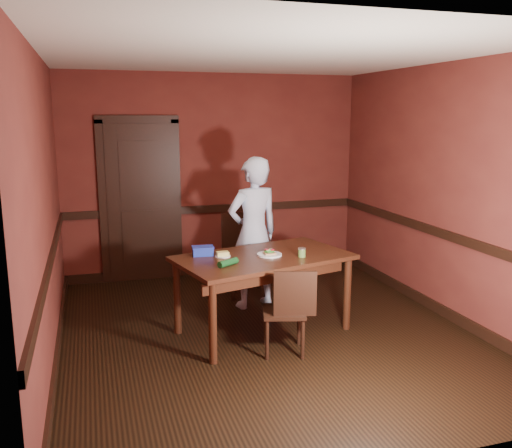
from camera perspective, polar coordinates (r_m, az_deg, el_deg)
floor at (r=5.58m, az=1.08°, el=-11.33°), size 4.00×4.50×0.01m
ceiling at (r=5.17m, az=1.20°, el=17.45°), size 4.00×4.50×0.01m
wall_back at (r=7.36m, az=-4.37°, el=5.10°), size 4.00×0.02×2.70m
wall_front at (r=3.19m, az=13.89°, el=-3.56°), size 4.00×0.02×2.70m
wall_left at (r=4.97m, az=-21.36°, el=1.28°), size 0.02×4.50×2.70m
wall_right at (r=6.13m, az=19.22°, el=3.22°), size 0.02×4.50×2.70m
dado_back at (r=7.41m, az=-4.29°, el=1.63°), size 4.00×0.03×0.10m
dado_left at (r=5.06m, az=-20.82°, el=-3.73°), size 0.03×4.50×0.10m
dado_right at (r=6.20m, az=18.84°, el=-0.90°), size 0.03×4.50×0.10m
baseboard_back at (r=7.60m, az=-4.20°, el=-4.63°), size 4.00×0.03×0.12m
baseboard_left at (r=5.33m, az=-20.17°, el=-12.49°), size 0.03×4.50×0.12m
baseboard_right at (r=6.42m, az=18.35°, el=-8.25°), size 0.03×4.50×0.12m
door at (r=7.21m, az=-12.06°, el=2.67°), size 1.05×0.07×2.20m
dining_table at (r=5.48m, az=0.75°, el=-7.35°), size 1.86×1.33×0.79m
chair_far at (r=6.56m, az=-1.05°, el=-3.28°), size 0.50×0.50×0.99m
chair_near at (r=5.01m, az=2.93°, el=-9.02°), size 0.47×0.47×0.81m
person at (r=6.07m, az=-0.28°, el=-0.96°), size 0.69×0.53×1.71m
sandwich_plate at (r=5.37m, az=1.42°, el=-3.14°), size 0.25×0.25×0.06m
sauce_jar at (r=5.32m, az=4.84°, el=-2.99°), size 0.08×0.08×0.09m
cheese_saucer at (r=5.33m, az=-3.53°, el=-3.24°), size 0.16×0.16×0.05m
food_tub at (r=5.39m, az=-5.61°, el=-2.82°), size 0.22×0.16×0.09m
wrapped_veg at (r=5.01m, az=-2.96°, el=-4.08°), size 0.22×0.17×0.06m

